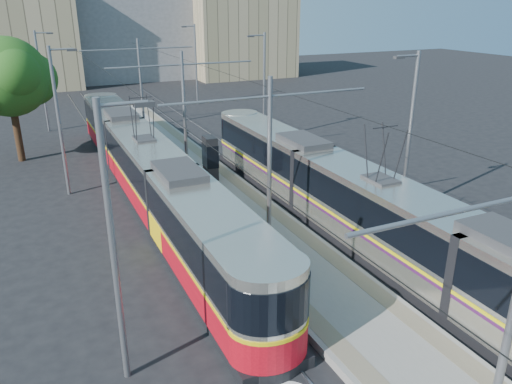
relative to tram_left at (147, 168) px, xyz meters
name	(u,v)px	position (x,y,z in m)	size (l,w,h in m)	color
ground	(382,345)	(3.60, -15.53, -1.71)	(160.00, 160.00, 0.00)	black
platform	(202,178)	(3.60, 1.47, -1.56)	(4.00, 50.00, 0.30)	gray
tactile_strip_left	(179,179)	(2.15, 1.47, -1.40)	(0.70, 50.00, 0.01)	gray
tactile_strip_right	(225,172)	(5.05, 1.47, -1.40)	(0.70, 50.00, 0.01)	gray
rails	(202,180)	(3.60, 1.47, -1.69)	(8.71, 70.00, 0.03)	gray
tram_left	(147,168)	(0.00, 0.00, 0.00)	(2.43, 31.45, 5.50)	black
tram_right	(377,213)	(7.20, -10.41, 0.15)	(2.43, 31.05, 5.50)	black
catenary	(217,115)	(3.60, -1.38, 2.82)	(9.20, 70.00, 7.00)	gray
street_lamps	(179,100)	(3.60, 5.47, 2.48)	(15.18, 38.22, 8.00)	gray
shelter	(210,157)	(3.92, 0.81, -0.08)	(0.79, 1.19, 2.53)	black
tree	(14,78)	(-5.81, 10.66, 3.78)	(5.58, 5.16, 8.11)	#382314
building_left	(4,35)	(-6.40, 44.47, 4.56)	(16.32, 12.24, 12.51)	tan
building_centre	(130,25)	(9.60, 48.47, 5.29)	(18.36, 14.28, 13.97)	gray
building_right	(239,32)	(23.60, 42.47, 4.37)	(14.28, 10.20, 12.13)	tan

